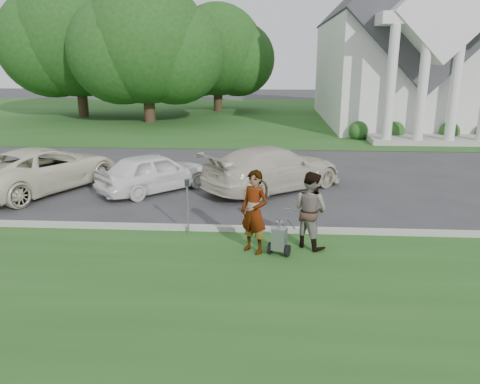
# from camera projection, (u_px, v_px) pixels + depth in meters

# --- Properties ---
(ground) EXTENTS (120.00, 120.00, 0.00)m
(ground) POSITION_uv_depth(u_px,v_px,m) (247.00, 240.00, 11.67)
(ground) COLOR #333335
(ground) RESTS_ON ground
(grass_strip) EXTENTS (80.00, 7.00, 0.01)m
(grass_strip) POSITION_uv_depth(u_px,v_px,m) (239.00, 299.00, 8.79)
(grass_strip) COLOR #22511B
(grass_strip) RESTS_ON ground
(church_lawn) EXTENTS (80.00, 30.00, 0.01)m
(church_lawn) POSITION_uv_depth(u_px,v_px,m) (264.00, 115.00, 37.58)
(church_lawn) COLOR #22511B
(church_lawn) RESTS_ON ground
(curb) EXTENTS (80.00, 0.18, 0.15)m
(curb) POSITION_uv_depth(u_px,v_px,m) (248.00, 229.00, 12.18)
(curb) COLOR #9E9E93
(curb) RESTS_ON ground
(church) EXTENTS (9.19, 19.00, 24.10)m
(church) POSITION_uv_depth(u_px,v_px,m) (397.00, 35.00, 31.67)
(church) COLOR white
(church) RESTS_ON ground
(tree_left) EXTENTS (10.63, 8.40, 9.71)m
(tree_left) POSITION_uv_depth(u_px,v_px,m) (146.00, 47.00, 31.87)
(tree_left) COLOR #332316
(tree_left) RESTS_ON ground
(tree_far) EXTENTS (11.64, 9.20, 10.73)m
(tree_far) POSITION_uv_depth(u_px,v_px,m) (77.00, 40.00, 34.96)
(tree_far) COLOR #332316
(tree_far) RESTS_ON ground
(tree_back) EXTENTS (9.61, 7.60, 8.89)m
(tree_back) POSITION_uv_depth(u_px,v_px,m) (217.00, 54.00, 39.40)
(tree_back) COLOR #332316
(tree_back) RESTS_ON ground
(striping_cart) EXTENTS (0.69, 1.03, 0.89)m
(striping_cart) POSITION_uv_depth(u_px,v_px,m) (279.00, 240.00, 10.65)
(striping_cart) COLOR black
(striping_cart) RESTS_ON ground
(person_left) EXTENTS (0.85, 0.79, 1.94)m
(person_left) POSITION_uv_depth(u_px,v_px,m) (254.00, 213.00, 10.66)
(person_left) COLOR #999999
(person_left) RESTS_ON ground
(person_right) EXTENTS (1.13, 1.11, 1.84)m
(person_right) POSITION_uv_depth(u_px,v_px,m) (310.00, 210.00, 10.98)
(person_right) COLOR #999999
(person_right) RESTS_ON ground
(parking_meter_near) EXTENTS (0.11, 0.10, 1.47)m
(parking_meter_near) POSITION_uv_depth(u_px,v_px,m) (187.00, 199.00, 11.83)
(parking_meter_near) COLOR gray
(parking_meter_near) RESTS_ON ground
(car_a) EXTENTS (4.51, 5.86, 1.48)m
(car_a) POSITION_uv_depth(u_px,v_px,m) (44.00, 169.00, 15.97)
(car_a) COLOR beige
(car_a) RESTS_ON ground
(car_b) EXTENTS (3.90, 3.88, 1.34)m
(car_b) POSITION_uv_depth(u_px,v_px,m) (155.00, 172.00, 15.77)
(car_b) COLOR white
(car_b) RESTS_ON ground
(car_c) EXTENTS (5.33, 4.87, 1.50)m
(car_c) POSITION_uv_depth(u_px,v_px,m) (274.00, 168.00, 15.96)
(car_c) COLOR beige
(car_c) RESTS_ON ground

